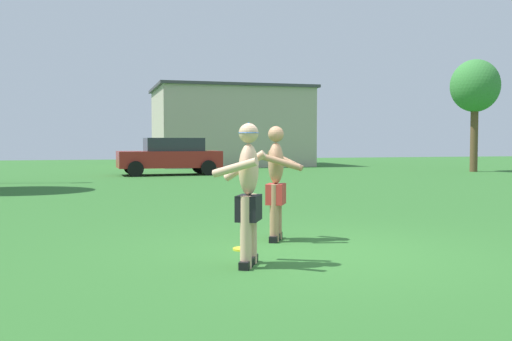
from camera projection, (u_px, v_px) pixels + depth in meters
name	position (u px, v px, depth m)	size (l,w,h in m)	color
ground_plane	(316.00, 253.00, 7.32)	(80.00, 80.00, 0.00)	#2D6628
player_with_cap	(248.00, 188.00, 6.51)	(0.70, 0.81, 1.64)	black
player_in_red	(276.00, 181.00, 8.20)	(0.75, 0.70, 1.64)	black
frisbee	(244.00, 249.00, 7.52)	(0.29, 0.29, 0.03)	yellow
car_red_near_post	(170.00, 156.00, 24.45)	(4.37, 2.16, 1.58)	maroon
outbuilding_behind_lot	(229.00, 127.00, 34.16)	(8.90, 6.89, 4.61)	#B2A893
tree_left_field	(475.00, 87.00, 26.90)	(2.27, 2.27, 5.28)	brown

